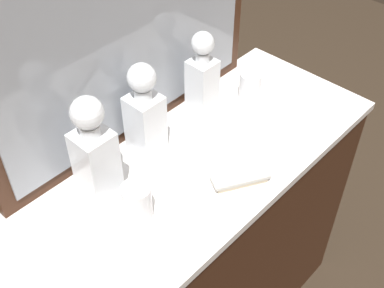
{
  "coord_description": "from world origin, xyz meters",
  "views": [
    {
      "loc": [
        -0.72,
        -0.67,
        1.9
      ],
      "look_at": [
        0.0,
        0.0,
        0.98
      ],
      "focal_mm": 46.97,
      "sensor_mm": 36.0,
      "label": 1
    }
  ],
  "objects": [
    {
      "name": "crystal_decanter_center",
      "position": [
        -0.24,
        0.1,
        1.03
      ],
      "size": [
        0.09,
        0.09,
        0.32
      ],
      "color": "white",
      "rests_on": "dresser"
    },
    {
      "name": "silver_brush_rear",
      "position": [
        0.04,
        -0.14,
        0.91
      ],
      "size": [
        0.16,
        0.12,
        0.02
      ],
      "color": "#B7A88C",
      "rests_on": "dresser"
    },
    {
      "name": "crystal_decanter_front",
      "position": [
        -0.04,
        0.14,
        1.01
      ],
      "size": [
        0.09,
        0.09,
        0.29
      ],
      "color": "white",
      "rests_on": "dresser"
    },
    {
      "name": "crystal_tumbler_far_left",
      "position": [
        -0.23,
        -0.03,
        0.95
      ],
      "size": [
        0.07,
        0.07,
        0.11
      ],
      "color": "white",
      "rests_on": "dresser"
    },
    {
      "name": "porcelain_dish",
      "position": [
        -0.12,
        -0.1,
        0.91
      ],
      "size": [
        0.07,
        0.07,
        0.01
      ],
      "color": "silver",
      "rests_on": "dresser"
    },
    {
      "name": "dresser_mirror",
      "position": [
        0.0,
        0.22,
        1.22
      ],
      "size": [
        0.92,
        0.03,
        0.65
      ],
      "color": "#381E11",
      "rests_on": "dresser"
    },
    {
      "name": "dresser",
      "position": [
        0.0,
        0.0,
        0.45
      ],
      "size": [
        1.21,
        0.48,
        0.9
      ],
      "color": "#381E11",
      "rests_on": "ground_plane"
    },
    {
      "name": "crystal_decanter_far_right",
      "position": [
        0.19,
        0.13,
        1.02
      ],
      "size": [
        0.07,
        0.07,
        0.29
      ],
      "color": "white",
      "rests_on": "dresser"
    },
    {
      "name": "crystal_tumbler_front",
      "position": [
        0.35,
        0.07,
        0.94
      ],
      "size": [
        0.07,
        0.07,
        0.09
      ],
      "color": "white",
      "rests_on": "dresser"
    }
  ]
}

